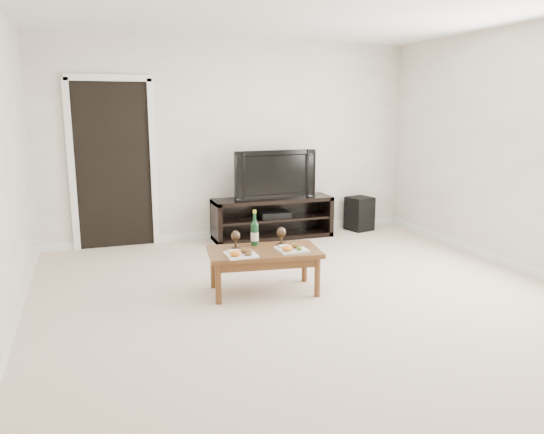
{
  "coord_description": "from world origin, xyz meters",
  "views": [
    {
      "loc": [
        -1.86,
        -4.11,
        1.75
      ],
      "look_at": [
        -0.2,
        0.63,
        0.7
      ],
      "focal_mm": 35.0,
      "sensor_mm": 36.0,
      "label": 1
    }
  ],
  "objects_px": {
    "media_console": "(273,218)",
    "television": "(273,174)",
    "subwoofer": "(359,214)",
    "coffee_table": "(264,271)"
  },
  "relations": [
    {
      "from": "television",
      "to": "subwoofer",
      "type": "relative_size",
      "value": 2.34
    },
    {
      "from": "television",
      "to": "coffee_table",
      "type": "height_order",
      "value": "television"
    },
    {
      "from": "coffee_table",
      "to": "subwoofer",
      "type": "bearing_deg",
      "value": 43.74
    },
    {
      "from": "subwoofer",
      "to": "television",
      "type": "bearing_deg",
      "value": 167.02
    },
    {
      "from": "media_console",
      "to": "coffee_table",
      "type": "relative_size",
      "value": 1.55
    },
    {
      "from": "subwoofer",
      "to": "coffee_table",
      "type": "relative_size",
      "value": 0.46
    },
    {
      "from": "media_console",
      "to": "subwoofer",
      "type": "bearing_deg",
      "value": 1.43
    },
    {
      "from": "media_console",
      "to": "coffee_table",
      "type": "xyz_separation_m",
      "value": [
        -0.79,
        -2.01,
        -0.07
      ]
    },
    {
      "from": "media_console",
      "to": "television",
      "type": "bearing_deg",
      "value": 180.0
    },
    {
      "from": "television",
      "to": "coffee_table",
      "type": "relative_size",
      "value": 1.07
    }
  ]
}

